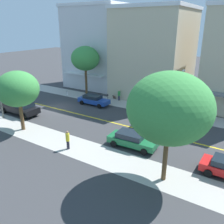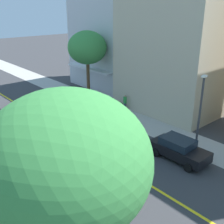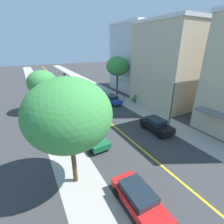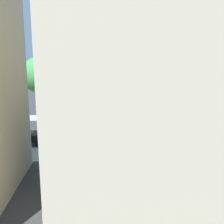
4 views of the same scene
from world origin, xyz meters
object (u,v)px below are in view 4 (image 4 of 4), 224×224
at_px(street_lamp, 50,109).
at_px(black_pickup_truck, 206,114).
at_px(parking_meter, 173,140).
at_px(street_tree_left_far, 43,75).
at_px(small_dog, 182,153).
at_px(black_sedan_left_curb, 56,135).
at_px(street_tree_left_near, 168,83).
at_px(pedestrian_green_shirt, 169,147).
at_px(pedestrian_yellow_shirt, 114,109).
at_px(traffic_light_mast, 211,92).
at_px(green_sedan_right_curb, 76,117).
at_px(red_sedan_right_curb, 6,117).
at_px(blue_sedan_left_curb, 180,134).

xyz_separation_m(street_lamp, black_pickup_truck, (10.21, -17.85, -2.85)).
relative_size(parking_meter, street_lamp, 0.21).
height_order(parking_meter, street_lamp, street_lamp).
xyz_separation_m(street_tree_left_far, street_lamp, (-13.43, -3.04, -1.97)).
relative_size(parking_meter, small_dog, 1.78).
bearing_deg(parking_meter, black_sedan_left_curb, 78.74).
xyz_separation_m(street_tree_left_near, black_sedan_left_curb, (-11.05, 13.49, -3.84)).
xyz_separation_m(pedestrian_green_shirt, small_dog, (-0.21, -1.03, -0.51)).
relative_size(black_sedan_left_curb, pedestrian_yellow_shirt, 2.35).
xyz_separation_m(traffic_light_mast, black_pickup_truck, (-0.77, 0.75, -2.75)).
xyz_separation_m(green_sedan_right_curb, small_dog, (-12.32, -9.74, -0.40)).
bearing_deg(red_sedan_right_curb, parking_meter, 151.14).
bearing_deg(small_dog, black_sedan_left_curb, 176.83).
bearing_deg(pedestrian_yellow_shirt, street_lamp, 102.50).
bearing_deg(red_sedan_right_curb, black_sedan_left_curb, 132.59).
height_order(street_lamp, small_dog, street_lamp).
height_order(blue_sedan_left_curb, small_dog, blue_sedan_left_curb).
relative_size(parking_meter, black_sedan_left_curb, 0.30).
bearing_deg(street_tree_left_far, green_sedan_right_curb, -126.46).
relative_size(street_lamp, green_sedan_right_curb, 1.26).
xyz_separation_m(street_lamp, pedestrian_yellow_shirt, (13.81, -6.26, -2.79)).
relative_size(parking_meter, red_sedan_right_curb, 0.28).
bearing_deg(black_sedan_left_curb, street_tree_left_far, -75.54).
xyz_separation_m(blue_sedan_left_curb, small_dog, (-4.08, 0.99, -0.41)).
relative_size(traffic_light_mast, black_pickup_truck, 0.94).
bearing_deg(traffic_light_mast, blue_sedan_left_curb, -35.54).
relative_size(street_lamp, pedestrian_yellow_shirt, 3.27).
relative_size(street_lamp, red_sedan_right_curb, 1.32).
relative_size(street_tree_left_far, blue_sedan_left_curb, 1.75).
distance_m(black_sedan_left_curb, black_pickup_truck, 19.52).
xyz_separation_m(traffic_light_mast, pedestrian_green_shirt, (-12.94, 8.50, -2.80)).
height_order(parking_meter, blue_sedan_left_curb, blue_sedan_left_curb).
relative_size(red_sedan_right_curb, black_pickup_truck, 0.78).
bearing_deg(street_tree_left_far, pedestrian_green_shirt, -139.49).
distance_m(street_tree_left_far, red_sedan_right_curb, 7.20).
bearing_deg(traffic_light_mast, street_tree_left_near, -113.64).
bearing_deg(parking_meter, small_dog, -174.91).
height_order(green_sedan_right_curb, pedestrian_green_shirt, pedestrian_green_shirt).
bearing_deg(green_sedan_right_curb, pedestrian_green_shirt, 122.91).
distance_m(street_tree_left_near, traffic_light_mast, 5.59).
relative_size(red_sedan_right_curb, green_sedan_right_curb, 0.95).
distance_m(blue_sedan_left_curb, pedestrian_yellow_shirt, 13.26).
xyz_separation_m(street_lamp, red_sedan_right_curb, (10.43, 7.29, -3.01)).
bearing_deg(street_tree_left_near, pedestrian_yellow_shirt, 85.15).
height_order(parking_meter, pedestrian_green_shirt, pedestrian_green_shirt).
bearing_deg(street_lamp, blue_sedan_left_curb, -81.03).
relative_size(green_sedan_right_curb, blue_sedan_left_curb, 1.02).
distance_m(street_tree_left_far, black_pickup_truck, 21.67).
distance_m(red_sedan_right_curb, black_pickup_truck, 25.14).
bearing_deg(black_sedan_left_curb, street_lamp, 86.97).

